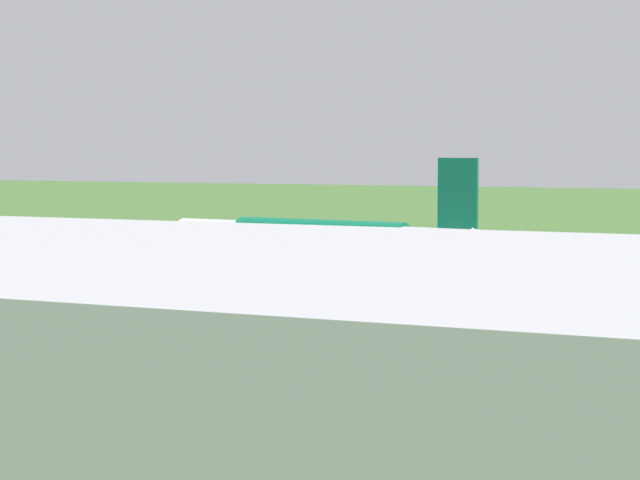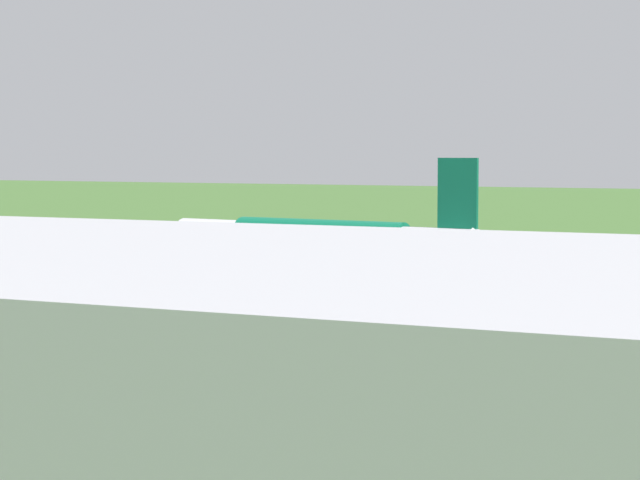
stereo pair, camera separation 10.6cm
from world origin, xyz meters
The scene contains 6 objects.
ground_plane centered at (0.00, 0.00, 0.00)m, with size 800.00×800.00×0.00m, color #477233.
runway_asphalt centered at (0.00, 0.00, 0.03)m, with size 600.00×32.16×0.06m, color #2D3033.
grass_verge_foreground centered at (0.00, -39.52, 0.02)m, with size 600.00×80.00×0.04m, color #3C782B.
airliner_main centered at (-12.69, 0.05, 4.35)m, with size 54.12×44.40×15.88m.
no_stopping_sign centered at (-14.34, -41.00, 1.61)m, with size 0.60×0.10×2.72m.
traffic_cone_orange centered at (-9.47, -39.65, 0.28)m, with size 0.40×0.40×0.55m, color orange.
Camera 2 is at (-92.80, 160.67, 16.94)m, focal length 74.09 mm.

